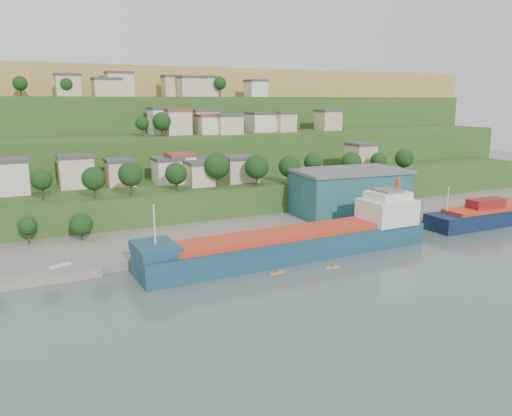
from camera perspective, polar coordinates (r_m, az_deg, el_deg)
ground at (r=101.59m, az=4.17°, el=-7.21°), size 500.00×500.00×0.00m
quay at (r=134.42m, az=5.62°, el=-2.37°), size 220.00×26.00×4.00m
hillside at (r=258.28m, az=-14.87°, el=4.34°), size 360.00×211.17×96.00m
cargo_ship_near at (r=110.72m, az=5.08°, el=-4.06°), size 68.28×13.15×17.46m
cargo_ship_far at (r=159.50m, az=27.22°, el=-0.51°), size 54.14×9.24×14.70m
warehouse at (r=143.07m, az=10.58°, el=1.83°), size 32.56×21.67×12.80m
dinghy at (r=105.72m, az=-21.43°, el=-6.33°), size 4.83×3.34×0.91m
kayak_orange at (r=100.11m, az=2.44°, el=-7.34°), size 3.34×0.84×0.83m
kayak_yellow at (r=104.42m, az=8.73°, el=-6.65°), size 3.05×1.11×0.75m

